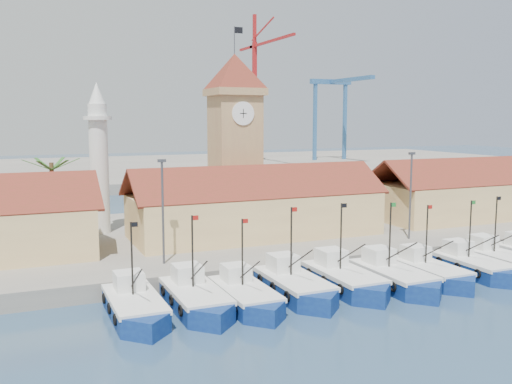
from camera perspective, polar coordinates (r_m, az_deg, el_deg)
name	(u,v)px	position (r m, az deg, el deg)	size (l,w,h in m)	color
ground	(359,304)	(44.64, 10.24, -10.95)	(400.00, 400.00, 0.00)	navy
quay	(242,235)	(65.13, -1.45, -4.33)	(140.00, 32.00, 1.50)	gray
terminal	(115,170)	(147.74, -13.88, 2.11)	(240.00, 80.00, 2.00)	gray
boat_0	(136,309)	(41.48, -11.95, -11.35)	(3.44, 9.43, 7.13)	navy
boat_1	(197,300)	(42.52, -5.95, -10.73)	(3.52, 9.65, 7.30)	navy
boat_2	(247,298)	(43.00, -0.94, -10.54)	(3.33, 9.13, 6.91)	navy
boat_3	(296,288)	(45.37, 4.02, -9.53)	(3.59, 9.82, 7.43)	navy
boat_4	(346,281)	(47.55, 8.99, -8.80)	(3.61, 9.88, 7.48)	navy
boat_5	(395,279)	(49.04, 13.76, -8.43)	(3.58, 9.82, 7.43)	navy
boat_6	(432,274)	(51.62, 17.17, -7.81)	(3.35, 9.17, 6.94)	navy
boat_7	(475,267)	(54.92, 21.09, -7.05)	(3.40, 9.32, 7.05)	navy
boat_8	(501,261)	(58.04, 23.29, -6.40)	(3.44, 9.41, 7.12)	navy
hall_center	(255,212)	(60.90, -0.06, -2.05)	(27.04, 10.13, 7.61)	#E7C57F
hall_right	(484,196)	(78.99, 21.82, -0.41)	(31.20, 10.13, 7.61)	#E7C57F
clock_tower	(235,136)	(65.67, -2.13, 5.63)	(5.80, 5.80, 22.70)	tan
minaret	(99,158)	(63.99, -15.44, 3.32)	(3.00, 3.00, 16.30)	silver
palm_tree	(53,194)	(61.86, -19.67, -0.21)	(5.60, 5.03, 8.39)	brown
lamp_posts	(294,199)	(53.56, 3.78, -0.66)	(80.70, 0.25, 9.03)	#3F3F44
crane_red_right	(257,82)	(151.27, 0.09, 10.99)	(1.00, 32.97, 38.80)	#A7191A
gantry	(336,97)	(165.83, 8.05, 9.38)	(13.00, 22.00, 23.20)	#316398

